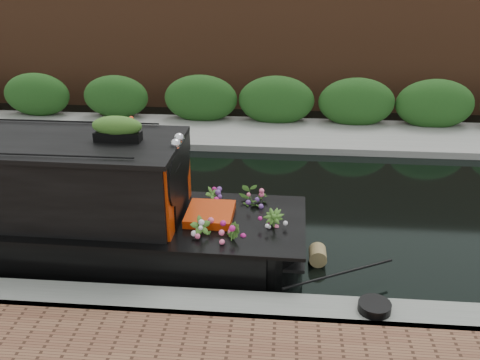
{
  "coord_description": "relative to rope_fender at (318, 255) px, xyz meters",
  "views": [
    {
      "loc": [
        2.54,
        -9.21,
        4.75
      ],
      "look_at": [
        1.78,
        -0.6,
        0.88
      ],
      "focal_mm": 40.0,
      "sensor_mm": 36.0,
      "label": 1
    }
  ],
  "objects": [
    {
      "name": "ground",
      "position": [
        -3.14,
        1.79,
        -0.14
      ],
      "size": [
        80.0,
        80.0,
        0.0
      ],
      "primitive_type": "plane",
      "color": "black",
      "rests_on": "ground"
    },
    {
      "name": "near_bank_coping",
      "position": [
        -3.14,
        -1.51,
        -0.14
      ],
      "size": [
        40.0,
        0.6,
        0.5
      ],
      "primitive_type": "cube",
      "color": "slate",
      "rests_on": "ground"
    },
    {
      "name": "far_bank_path",
      "position": [
        -3.14,
        5.99,
        -0.14
      ],
      "size": [
        40.0,
        2.4,
        0.34
      ],
      "primitive_type": "cube",
      "color": "gray",
      "rests_on": "ground"
    },
    {
      "name": "far_hedge",
      "position": [
        -3.14,
        6.89,
        -0.14
      ],
      "size": [
        40.0,
        1.1,
        2.8
      ],
      "primitive_type": "cube",
      "color": "#1F4918",
      "rests_on": "ground"
    },
    {
      "name": "far_brick_wall",
      "position": [
        -3.14,
        8.99,
        -0.14
      ],
      "size": [
        40.0,
        1.0,
        8.0
      ],
      "primitive_type": "cube",
      "color": "brown",
      "rests_on": "ground"
    },
    {
      "name": "rope_fender",
      "position": [
        0.0,
        0.0,
        0.0
      ],
      "size": [
        0.28,
        0.34,
        0.28
      ],
      "primitive_type": "cylinder",
      "rotation": [
        1.57,
        0.0,
        0.0
      ],
      "color": "olive",
      "rests_on": "ground"
    },
    {
      "name": "coiled_mooring_rope",
      "position": [
        0.67,
        -1.5,
        0.17
      ],
      "size": [
        0.44,
        0.44,
        0.12
      ],
      "primitive_type": "cylinder",
      "color": "black",
      "rests_on": "near_bank_coping"
    }
  ]
}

